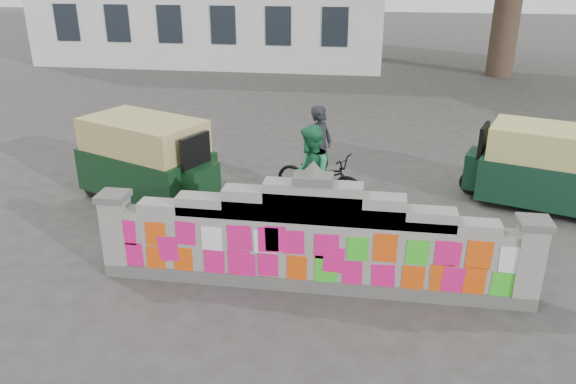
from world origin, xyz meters
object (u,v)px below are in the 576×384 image
cyclist_rider (320,161)px  rickshaw_left (148,159)px  rickshaw_right (546,166)px  cyclist_bike (320,177)px  pedestrian (310,176)px

cyclist_rider → rickshaw_left: 3.45m
rickshaw_right → cyclist_bike: bearing=24.1°
cyclist_bike → rickshaw_left: rickshaw_left is taller
pedestrian → rickshaw_right: bearing=103.8°
cyclist_rider → rickshaw_left: size_ratio=0.56×
pedestrian → rickshaw_left: bearing=-104.4°
cyclist_rider → rickshaw_left: cyclist_rider is taller
cyclist_bike → rickshaw_left: size_ratio=0.62×
cyclist_rider → rickshaw_right: size_ratio=0.57×
cyclist_bike → pedestrian: 1.13m
cyclist_bike → cyclist_rider: size_ratio=1.12×
cyclist_bike → cyclist_rider: (0.00, 0.00, 0.35)m
cyclist_rider → pedestrian: pedestrian is taller
rickshaw_left → cyclist_rider: bearing=30.7°
cyclist_bike → cyclist_rider: cyclist_rider is taller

